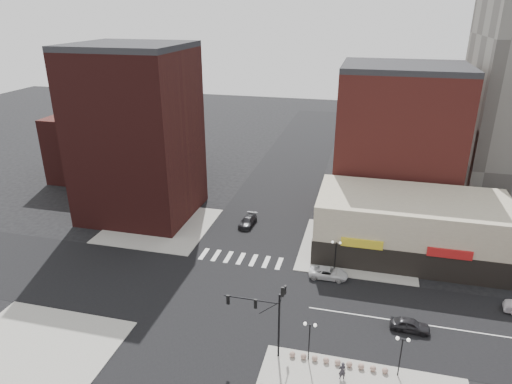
% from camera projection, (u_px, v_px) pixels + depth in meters
% --- Properties ---
extents(ground, '(240.00, 240.00, 0.00)m').
position_uv_depth(ground, '(222.00, 295.00, 52.06)').
color(ground, black).
rests_on(ground, ground).
extents(road_ew, '(200.00, 14.00, 0.02)m').
position_uv_depth(road_ew, '(222.00, 295.00, 52.06)').
color(road_ew, black).
rests_on(road_ew, ground).
extents(road_ns, '(14.00, 200.00, 0.02)m').
position_uv_depth(road_ns, '(222.00, 295.00, 52.06)').
color(road_ns, black).
rests_on(road_ns, ground).
extents(sidewalk_nw, '(15.00, 15.00, 0.12)m').
position_uv_depth(sidewalk_nw, '(160.00, 225.00, 68.31)').
color(sidewalk_nw, gray).
rests_on(sidewalk_nw, ground).
extents(sidewalk_ne, '(15.00, 15.00, 0.12)m').
position_uv_depth(sidewalk_ne, '(357.00, 249.00, 61.80)').
color(sidewalk_ne, gray).
rests_on(sidewalk_ne, ground).
extents(sidewalk_sw, '(15.00, 15.00, 0.12)m').
position_uv_depth(sidewalk_sw, '(25.00, 361.00, 42.28)').
color(sidewalk_sw, gray).
rests_on(sidewalk_sw, ground).
extents(building_nw, '(16.00, 15.00, 25.00)m').
position_uv_depth(building_nw, '(137.00, 136.00, 68.19)').
color(building_nw, '#391312').
rests_on(building_nw, ground).
extents(building_nw_low, '(20.00, 18.00, 12.00)m').
position_uv_depth(building_nw_low, '(117.00, 144.00, 87.49)').
color(building_nw_low, '#391312').
rests_on(building_nw_low, ground).
extents(building_ne_midrise, '(18.00, 15.00, 22.00)m').
position_uv_depth(building_ne_midrise, '(397.00, 143.00, 70.10)').
color(building_ne_midrise, maroon).
rests_on(building_ne_midrise, ground).
extents(building_ne_row, '(24.20, 12.20, 8.00)m').
position_uv_depth(building_ne_row, '(410.00, 231.00, 59.56)').
color(building_ne_row, '#BEB697').
rests_on(building_ne_row, ground).
extents(traffic_signal, '(5.59, 3.09, 7.77)m').
position_uv_depth(traffic_signal, '(270.00, 309.00, 41.53)').
color(traffic_signal, black).
rests_on(traffic_signal, ground).
extents(street_lamp_se_a, '(1.22, 0.32, 4.16)m').
position_uv_depth(street_lamp_se_a, '(310.00, 332.00, 41.17)').
color(street_lamp_se_a, black).
rests_on(street_lamp_se_a, sidewalk_se).
extents(street_lamp_se_b, '(1.22, 0.32, 4.16)m').
position_uv_depth(street_lamp_se_b, '(402.00, 347.00, 39.37)').
color(street_lamp_se_b, black).
rests_on(street_lamp_se_b, sidewalk_se).
extents(street_lamp_ne, '(1.22, 0.32, 4.16)m').
position_uv_depth(street_lamp_ne, '(336.00, 248.00, 55.30)').
color(street_lamp_ne, black).
rests_on(street_lamp_ne, sidewalk_ne).
extents(bollard_row, '(8.96, 0.56, 0.56)m').
position_uv_depth(bollard_row, '(338.00, 362.00, 41.66)').
color(bollard_row, '#866A5D').
rests_on(bollard_row, sidewalk_se).
extents(white_suv, '(4.74, 2.29, 1.30)m').
position_uv_depth(white_suv, '(328.00, 273.00, 55.10)').
color(white_suv, silver).
rests_on(white_suv, ground).
extents(dark_sedan_east, '(3.98, 1.74, 1.33)m').
position_uv_depth(dark_sedan_east, '(410.00, 325.00, 46.12)').
color(dark_sedan_east, black).
rests_on(dark_sedan_east, ground).
extents(dark_sedan_north, '(2.16, 4.73, 1.34)m').
position_uv_depth(dark_sedan_north, '(248.00, 221.00, 68.28)').
color(dark_sedan_north, black).
rests_on(dark_sedan_north, ground).
extents(pedestrian, '(0.77, 0.64, 1.80)m').
position_uv_depth(pedestrian, '(342.00, 371.00, 39.85)').
color(pedestrian, '#29272C').
rests_on(pedestrian, sidewalk_se).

